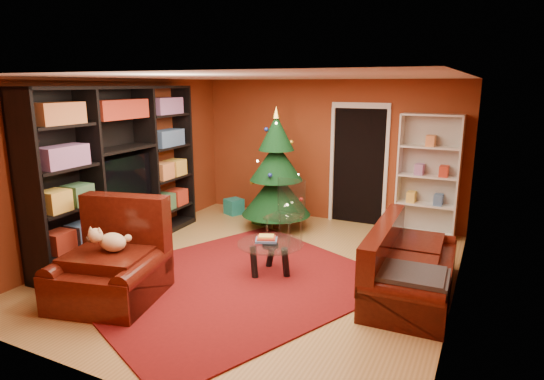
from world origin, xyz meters
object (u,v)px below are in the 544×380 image
at_px(coffee_table, 270,258).
at_px(gift_box_teal, 234,206).
at_px(armchair, 108,262).
at_px(dog, 113,242).
at_px(rug, 233,282).
at_px(christmas_tree, 276,171).
at_px(acrylic_chair, 284,217).
at_px(gift_box_green, 261,217).
at_px(media_unit, 121,170).
at_px(sofa, 413,260).
at_px(white_bookshelf, 428,176).

bearing_deg(coffee_table, gift_box_teal, 130.04).
distance_m(armchair, dog, 0.24).
height_order(rug, gift_box_teal, gift_box_teal).
bearing_deg(christmas_tree, acrylic_chair, -56.22).
height_order(gift_box_green, coffee_table, coffee_table).
bearing_deg(gift_box_teal, acrylic_chair, -36.40).
bearing_deg(media_unit, coffee_table, -1.05).
distance_m(rug, gift_box_teal, 3.22).
bearing_deg(armchair, media_unit, 114.58).
xyz_separation_m(media_unit, gift_box_green, (1.31, 2.08, -1.12)).
relative_size(christmas_tree, gift_box_teal, 7.10).
distance_m(armchair, acrylic_chair, 2.82).
bearing_deg(sofa, media_unit, 92.52).
height_order(christmas_tree, coffee_table, christmas_tree).
xyz_separation_m(media_unit, armchair, (1.11, -1.43, -0.77)).
height_order(gift_box_teal, dog, dog).
xyz_separation_m(dog, sofa, (3.14, 1.70, -0.28)).
height_order(white_bookshelf, armchair, white_bookshelf).
bearing_deg(rug, coffee_table, 54.75).
bearing_deg(dog, white_bookshelf, 40.82).
height_order(gift_box_teal, armchair, armchair).
bearing_deg(white_bookshelf, coffee_table, -120.05).
relative_size(media_unit, gift_box_green, 12.72).
relative_size(gift_box_green, acrylic_chair, 0.27).
distance_m(sofa, coffee_table, 1.84).
relative_size(white_bookshelf, sofa, 1.04).
height_order(coffee_table, acrylic_chair, acrylic_chair).
bearing_deg(acrylic_chair, media_unit, -146.15).
xyz_separation_m(gift_box_teal, armchair, (0.58, -3.83, 0.33)).
bearing_deg(armchair, gift_box_green, 73.34).
bearing_deg(sofa, gift_box_teal, 59.23).
xyz_separation_m(armchair, sofa, (3.18, 1.76, -0.04)).
relative_size(christmas_tree, armchair, 1.76).
bearing_deg(rug, dog, -135.62).
bearing_deg(rug, sofa, 18.40).
relative_size(gift_box_green, white_bookshelf, 0.12).
relative_size(media_unit, christmas_tree, 1.50).
height_order(media_unit, white_bookshelf, media_unit).
bearing_deg(acrylic_chair, christmas_tree, 129.19).
xyz_separation_m(armchair, dog, (0.04, 0.06, 0.23)).
xyz_separation_m(dog, acrylic_chair, (1.04, 2.55, -0.24)).
distance_m(white_bookshelf, sofa, 2.48).
height_order(gift_box_green, white_bookshelf, white_bookshelf).
height_order(dog, coffee_table, dog).
distance_m(media_unit, dog, 1.86).
bearing_deg(white_bookshelf, gift_box_green, -165.35).
relative_size(gift_box_green, armchair, 0.21).
distance_m(christmas_tree, white_bookshelf, 2.55).
height_order(rug, christmas_tree, christmas_tree).
distance_m(gift_box_teal, sofa, 4.30).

